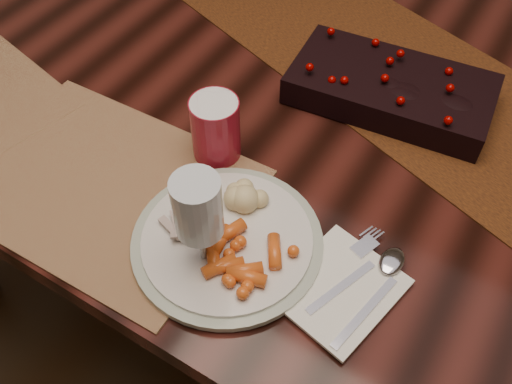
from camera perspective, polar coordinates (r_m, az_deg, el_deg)
The scene contains 14 objects.
floor at distance 1.60m, azimuth 5.47°, elevation -12.26°, with size 5.00×5.00×0.00m, color black.
dining_table at distance 1.28m, azimuth 6.71°, elevation -4.65°, with size 1.80×1.00×0.75m, color black.
table_runner at distance 1.09m, azimuth 14.51°, elevation 11.14°, with size 1.64×0.34×0.00m, color #34220A.
centerpiece at distance 1.01m, azimuth 13.40°, elevation 10.36°, with size 0.34×0.17×0.07m, color black, non-canonical shape.
placemat_main at distance 0.91m, azimuth -14.95°, elevation 0.65°, with size 0.43×0.32×0.00m, color brown.
dinner_plate at distance 0.80m, azimuth -2.90°, elevation -4.90°, with size 0.27×0.27×0.01m, color silver.
baby_carrots at distance 0.77m, azimuth -1.34°, elevation -6.54°, with size 0.10×0.08×0.02m, color #DE591A, non-canonical shape.
mashed_potatoes at distance 0.82m, azimuth -1.19°, elevation -0.24°, with size 0.07×0.06×0.04m, color beige, non-canonical shape.
turkey_shreds at distance 0.81m, azimuth -7.18°, elevation -3.22°, with size 0.07×0.06×0.02m, color #CBA78A, non-canonical shape.
napkin at distance 0.78m, azimuth 8.31°, elevation -9.51°, with size 0.13×0.16×0.01m, color white.
fork at distance 0.78m, azimuth 9.09°, elevation -8.33°, with size 0.02×0.15×0.00m, color #AAAAC8, non-canonical shape.
spoon at distance 0.77m, azimuth 11.66°, elevation -10.13°, with size 0.03×0.16×0.00m, color silver, non-canonical shape.
red_cup at distance 0.88m, azimuth -4.07°, elevation 6.35°, with size 0.08×0.08×0.10m, color maroon.
wine_glass at distance 0.73m, azimuth -5.61°, elevation -3.53°, with size 0.06×0.06×0.17m, color silver, non-canonical shape.
Camera 1 is at (0.25, -0.69, 1.42)m, focal length 40.00 mm.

